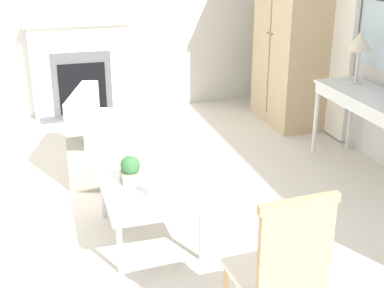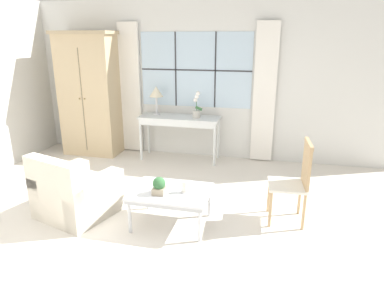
{
  "view_description": "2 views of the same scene",
  "coord_description": "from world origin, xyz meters",
  "px_view_note": "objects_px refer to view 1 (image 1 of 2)",
  "views": [
    {
      "loc": [
        3.82,
        -0.26,
        2.18
      ],
      "look_at": [
        0.16,
        0.82,
        0.68
      ],
      "focal_mm": 50.0,
      "sensor_mm": 36.0,
      "label": 1
    },
    {
      "loc": [
        1.37,
        -3.07,
        2.17
      ],
      "look_at": [
        0.46,
        0.78,
        0.92
      ],
      "focal_mm": 32.0,
      "sensor_mm": 36.0,
      "label": 2
    }
  ],
  "objects_px": {
    "table_lamp": "(360,43)",
    "side_chair_wooden": "(283,267)",
    "console_table": "(375,105)",
    "pillar_candle": "(152,187)",
    "fireplace": "(80,63)",
    "armoire": "(292,29)",
    "potted_plant_small": "(130,169)",
    "coffee_table": "(148,191)",
    "armchair_upholstered": "(117,148)"
  },
  "relations": [
    {
      "from": "table_lamp",
      "to": "side_chair_wooden",
      "type": "bearing_deg",
      "value": -38.63
    },
    {
      "from": "console_table",
      "to": "pillar_candle",
      "type": "relative_size",
      "value": 9.31
    },
    {
      "from": "fireplace",
      "to": "armoire",
      "type": "xyz_separation_m",
      "value": [
        0.96,
        2.41,
        0.46
      ]
    },
    {
      "from": "side_chair_wooden",
      "to": "potted_plant_small",
      "type": "height_order",
      "value": "side_chair_wooden"
    },
    {
      "from": "fireplace",
      "to": "coffee_table",
      "type": "distance_m",
      "value": 3.21
    },
    {
      "from": "side_chair_wooden",
      "to": "coffee_table",
      "type": "height_order",
      "value": "side_chair_wooden"
    },
    {
      "from": "pillar_candle",
      "to": "console_table",
      "type": "bearing_deg",
      "value": 106.74
    },
    {
      "from": "potted_plant_small",
      "to": "coffee_table",
      "type": "bearing_deg",
      "value": 46.51
    },
    {
      "from": "pillar_candle",
      "to": "potted_plant_small",
      "type": "bearing_deg",
      "value": -159.94
    },
    {
      "from": "side_chair_wooden",
      "to": "coffee_table",
      "type": "distance_m",
      "value": 1.5
    },
    {
      "from": "armoire",
      "to": "table_lamp",
      "type": "relative_size",
      "value": 4.35
    },
    {
      "from": "fireplace",
      "to": "armoire",
      "type": "relative_size",
      "value": 0.87
    },
    {
      "from": "armoire",
      "to": "armchair_upholstered",
      "type": "height_order",
      "value": "armoire"
    },
    {
      "from": "pillar_candle",
      "to": "fireplace",
      "type": "bearing_deg",
      "value": -177.13
    },
    {
      "from": "fireplace",
      "to": "console_table",
      "type": "bearing_deg",
      "value": 42.11
    },
    {
      "from": "pillar_candle",
      "to": "armoire",
      "type": "bearing_deg",
      "value": 137.01
    },
    {
      "from": "coffee_table",
      "to": "pillar_candle",
      "type": "xyz_separation_m",
      "value": [
        0.17,
        -0.01,
        0.11
      ]
    },
    {
      "from": "coffee_table",
      "to": "table_lamp",
      "type": "bearing_deg",
      "value": 112.37
    },
    {
      "from": "side_chair_wooden",
      "to": "potted_plant_small",
      "type": "relative_size",
      "value": 5.01
    },
    {
      "from": "armchair_upholstered",
      "to": "potted_plant_small",
      "type": "bearing_deg",
      "value": -3.17
    },
    {
      "from": "armchair_upholstered",
      "to": "coffee_table",
      "type": "bearing_deg",
      "value": 2.2
    },
    {
      "from": "armoire",
      "to": "table_lamp",
      "type": "xyz_separation_m",
      "value": [
        1.28,
        0.08,
        0.07
      ]
    },
    {
      "from": "console_table",
      "to": "coffee_table",
      "type": "distance_m",
      "value": 2.33
    },
    {
      "from": "console_table",
      "to": "potted_plant_small",
      "type": "bearing_deg",
      "value": -80.34
    },
    {
      "from": "fireplace",
      "to": "coffee_table",
      "type": "bearing_deg",
      "value": 3.18
    },
    {
      "from": "console_table",
      "to": "table_lamp",
      "type": "relative_size",
      "value": 2.76
    },
    {
      "from": "coffee_table",
      "to": "pillar_candle",
      "type": "distance_m",
      "value": 0.21
    },
    {
      "from": "table_lamp",
      "to": "fireplace",
      "type": "bearing_deg",
      "value": -131.94
    },
    {
      "from": "console_table",
      "to": "table_lamp",
      "type": "height_order",
      "value": "table_lamp"
    },
    {
      "from": "armchair_upholstered",
      "to": "console_table",
      "type": "bearing_deg",
      "value": 72.47
    },
    {
      "from": "console_table",
      "to": "potted_plant_small",
      "type": "distance_m",
      "value": 2.4
    },
    {
      "from": "armoire",
      "to": "potted_plant_small",
      "type": "relative_size",
      "value": 11.09
    },
    {
      "from": "fireplace",
      "to": "armchair_upholstered",
      "type": "xyz_separation_m",
      "value": [
        1.96,
        0.13,
        -0.4
      ]
    },
    {
      "from": "coffee_table",
      "to": "pillar_candle",
      "type": "relative_size",
      "value": 5.97
    },
    {
      "from": "armchair_upholstered",
      "to": "side_chair_wooden",
      "type": "xyz_separation_m",
      "value": [
        2.66,
        0.46,
        0.3
      ]
    },
    {
      "from": "console_table",
      "to": "table_lamp",
      "type": "distance_m",
      "value": 0.67
    },
    {
      "from": "pillar_candle",
      "to": "armchair_upholstered",
      "type": "bearing_deg",
      "value": -178.41
    },
    {
      "from": "fireplace",
      "to": "side_chair_wooden",
      "type": "height_order",
      "value": "fireplace"
    },
    {
      "from": "armoire",
      "to": "pillar_candle",
      "type": "bearing_deg",
      "value": -42.99
    },
    {
      "from": "coffee_table",
      "to": "console_table",
      "type": "bearing_deg",
      "value": 102.67
    },
    {
      "from": "table_lamp",
      "to": "side_chair_wooden",
      "type": "distance_m",
      "value": 3.12
    },
    {
      "from": "armchair_upholstered",
      "to": "coffee_table",
      "type": "xyz_separation_m",
      "value": [
        1.23,
        0.05,
        0.12
      ]
    },
    {
      "from": "coffee_table",
      "to": "armoire",
      "type": "bearing_deg",
      "value": 134.97
    },
    {
      "from": "side_chair_wooden",
      "to": "console_table",
      "type": "bearing_deg",
      "value": 136.46
    },
    {
      "from": "fireplace",
      "to": "side_chair_wooden",
      "type": "bearing_deg",
      "value": 7.24
    },
    {
      "from": "armchair_upholstered",
      "to": "side_chair_wooden",
      "type": "distance_m",
      "value": 2.72
    },
    {
      "from": "potted_plant_small",
      "to": "fireplace",
      "type": "bearing_deg",
      "value": -178.75
    },
    {
      "from": "fireplace",
      "to": "armoire",
      "type": "distance_m",
      "value": 2.64
    },
    {
      "from": "console_table",
      "to": "side_chair_wooden",
      "type": "height_order",
      "value": "side_chair_wooden"
    },
    {
      "from": "potted_plant_small",
      "to": "pillar_candle",
      "type": "distance_m",
      "value": 0.3
    }
  ]
}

